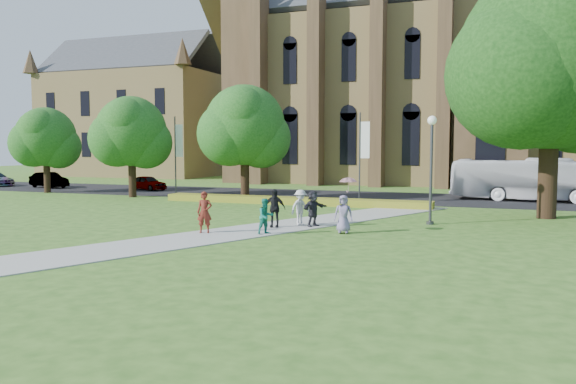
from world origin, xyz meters
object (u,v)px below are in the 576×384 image
at_px(tour_coach, 531,179).
at_px(car_1, 49,180).
at_px(streetlamp, 431,156).
at_px(large_tree, 552,57).
at_px(pedestrian_0, 205,212).
at_px(car_0, 148,183).

xyz_separation_m(tour_coach, car_1, (-40.59, -1.59, -0.78)).
bearing_deg(car_1, streetlamp, -94.40).
height_order(streetlamp, large_tree, large_tree).
height_order(tour_coach, car_1, tour_coach).
xyz_separation_m(streetlamp, large_tree, (5.50, 4.50, 5.07)).
bearing_deg(tour_coach, pedestrian_0, 149.64).
height_order(car_0, car_1, car_1).
height_order(streetlamp, car_0, streetlamp).
xyz_separation_m(car_0, car_1, (-10.11, -0.72, 0.07)).
bearing_deg(tour_coach, large_tree, -174.72).
bearing_deg(car_1, car_0, -70.51).
bearing_deg(tour_coach, streetlamp, 163.75).
xyz_separation_m(streetlamp, car_0, (-25.18, 13.43, -2.65)).
xyz_separation_m(large_tree, car_0, (-30.68, 8.93, -7.72)).
bearing_deg(large_tree, car_1, 168.63).
xyz_separation_m(tour_coach, pedestrian_0, (-14.16, -20.65, -0.57)).
height_order(large_tree, car_1, large_tree).
distance_m(large_tree, pedestrian_0, 19.48).
distance_m(streetlamp, tour_coach, 15.35).
xyz_separation_m(streetlamp, car_1, (-35.29, 12.71, -2.57)).
relative_size(streetlamp, tour_coach, 0.49).
bearing_deg(streetlamp, tour_coach, 69.67).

